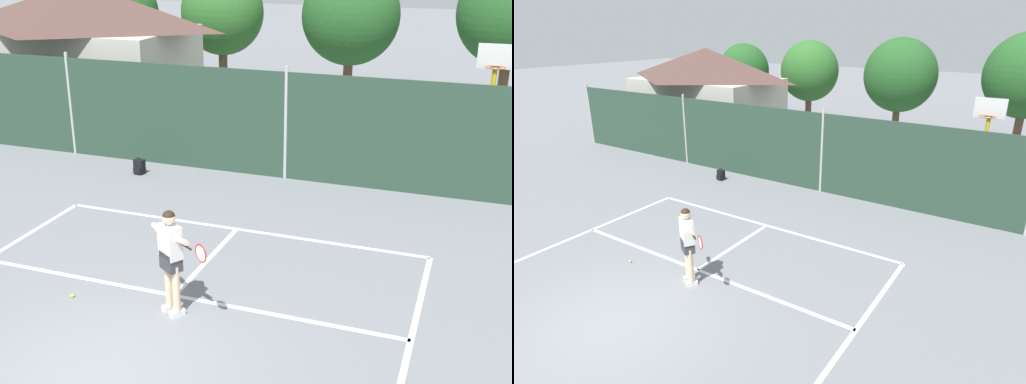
# 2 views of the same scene
# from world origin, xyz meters

# --- Properties ---
(ground_plane) EXTENTS (120.00, 120.00, 0.00)m
(ground_plane) POSITION_xyz_m (0.00, 0.00, 0.00)
(ground_plane) COLOR slate
(court_markings) EXTENTS (8.30, 11.10, 0.01)m
(court_markings) POSITION_xyz_m (0.00, 0.65, 0.00)
(court_markings) COLOR white
(court_markings) RESTS_ON ground
(chainlink_fence) EXTENTS (26.09, 0.09, 2.96)m
(chainlink_fence) POSITION_xyz_m (0.00, 9.00, 1.41)
(chainlink_fence) COLOR #284233
(chainlink_fence) RESTS_ON ground
(basketball_hoop) EXTENTS (0.90, 0.67, 3.55)m
(basketball_hoop) POSITION_xyz_m (4.89, 10.41, 2.31)
(basketball_hoop) COLOR yellow
(basketball_hoop) RESTS_ON ground
(clubhouse_building) EXTENTS (7.33, 4.80, 4.63)m
(clubhouse_building) POSITION_xyz_m (-8.27, 12.55, 2.39)
(clubhouse_building) COLOR beige
(clubhouse_building) RESTS_ON ground
(treeline_backdrop) EXTENTS (24.20, 3.51, 5.86)m
(treeline_backdrop) POSITION_xyz_m (1.22, 18.46, 3.43)
(treeline_backdrop) COLOR brown
(treeline_backdrop) RESTS_ON ground
(tennis_player) EXTENTS (1.30, 0.73, 1.85)m
(tennis_player) POSITION_xyz_m (0.25, 1.97, 1.11)
(tennis_player) COLOR silver
(tennis_player) RESTS_ON ground
(tennis_ball) EXTENTS (0.07, 0.07, 0.07)m
(tennis_ball) POSITION_xyz_m (-1.66, 1.82, 0.03)
(tennis_ball) COLOR #CCE033
(tennis_ball) RESTS_ON ground
(backpack_black) EXTENTS (0.30, 0.27, 0.46)m
(backpack_black) POSITION_xyz_m (-3.79, 7.99, 0.19)
(backpack_black) COLOR black
(backpack_black) RESTS_ON ground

